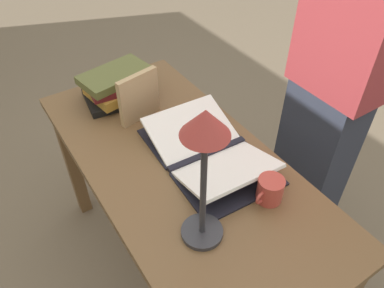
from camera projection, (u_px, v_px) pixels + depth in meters
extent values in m
plane|color=#70604C|center=(183.00, 267.00, 1.88)|extent=(12.00, 12.00, 0.00)
cube|color=brown|center=(180.00, 164.00, 1.39)|extent=(1.35, 0.64, 0.03)
cube|color=brown|center=(164.00, 127.00, 2.14)|extent=(0.06, 0.06, 0.72)
cube|color=brown|center=(73.00, 164.00, 1.92)|extent=(0.06, 0.06, 0.72)
cube|color=black|center=(208.00, 154.00, 1.39)|extent=(0.04, 0.33, 0.02)
cube|color=black|center=(228.00, 179.00, 1.30)|extent=(0.27, 0.35, 0.01)
cube|color=black|center=(189.00, 135.00, 1.48)|extent=(0.27, 0.35, 0.01)
cube|color=white|center=(227.00, 169.00, 1.29)|extent=(0.24, 0.33, 0.08)
cube|color=white|center=(191.00, 129.00, 1.44)|extent=(0.24, 0.33, 0.08)
cube|color=black|center=(118.00, 96.00, 1.66)|extent=(0.24, 0.30, 0.03)
cube|color=#BC8933|center=(117.00, 89.00, 1.63)|extent=(0.23, 0.26, 0.04)
cube|color=maroon|center=(116.00, 82.00, 1.61)|extent=(0.23, 0.27, 0.03)
cube|color=brown|center=(115.00, 75.00, 1.59)|extent=(0.22, 0.32, 0.03)
cube|color=tan|center=(139.00, 97.00, 1.50)|extent=(0.06, 0.19, 0.21)
cylinder|color=#2D2D33|center=(202.00, 232.00, 1.14)|extent=(0.13, 0.13, 0.02)
cylinder|color=#2D2D33|center=(203.00, 189.00, 1.00)|extent=(0.02, 0.02, 0.38)
cone|color=#99332D|center=(205.00, 123.00, 0.85)|extent=(0.12, 0.12, 0.07)
cylinder|color=#B74238|center=(270.00, 190.00, 1.21)|extent=(0.09, 0.09, 0.09)
torus|color=#B74238|center=(261.00, 198.00, 1.19)|extent=(0.02, 0.05, 0.05)
cube|color=#2D3342|center=(310.00, 165.00, 1.80)|extent=(0.31, 0.20, 0.87)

